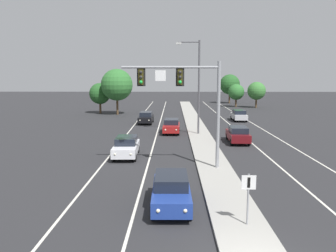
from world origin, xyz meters
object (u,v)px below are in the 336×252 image
(overhead_signal_mast, at_px, (188,92))
(car_oncoming_white, at_px, (126,146))
(median_sign_post, at_px, (248,192))
(street_lamp_median, at_px, (197,82))
(car_receding_darkred, at_px, (238,134))
(tree_far_left_b, at_px, (117,85))
(tree_far_right_c, at_px, (230,84))
(car_oncoming_black, at_px, (146,118))
(car_oncoming_red, at_px, (171,126))
(tree_far_left_c, at_px, (100,94))
(car_receding_silver, at_px, (239,115))
(tree_far_right_a, at_px, (257,91))
(tree_far_right_b, at_px, (236,92))
(car_oncoming_blue, at_px, (171,191))

(overhead_signal_mast, distance_m, car_oncoming_white, 7.42)
(median_sign_post, xyz_separation_m, street_lamp_median, (-0.60, 22.70, 4.21))
(overhead_signal_mast, bearing_deg, car_receding_darkred, 60.72)
(tree_far_left_b, bearing_deg, tree_far_right_c, 46.60)
(street_lamp_median, xyz_separation_m, car_oncoming_black, (-6.22, 8.75, -4.97))
(median_sign_post, height_order, car_oncoming_white, median_sign_post)
(car_oncoming_red, bearing_deg, car_oncoming_black, 114.61)
(overhead_signal_mast, bearing_deg, street_lamp_median, 83.45)
(car_receding_darkred, height_order, tree_far_left_b, tree_far_left_b)
(tree_far_left_b, distance_m, tree_far_left_c, 4.08)
(car_oncoming_black, height_order, tree_far_left_c, tree_far_left_c)
(overhead_signal_mast, distance_m, car_oncoming_red, 15.56)
(car_receding_silver, bearing_deg, median_sign_post, -100.43)
(overhead_signal_mast, xyz_separation_m, car_oncoming_red, (-1.15, 14.86, -4.48))
(tree_far_left_c, bearing_deg, car_receding_silver, -23.07)
(street_lamp_median, bearing_deg, overhead_signal_mast, -96.55)
(car_oncoming_white, relative_size, car_receding_darkred, 1.00)
(overhead_signal_mast, xyz_separation_m, tree_far_right_c, (12.41, 57.09, -0.83))
(tree_far_right_a, bearing_deg, car_receding_silver, -110.20)
(car_oncoming_black, bearing_deg, car_receding_darkred, -52.70)
(tree_far_right_b, bearing_deg, car_oncoming_black, -123.83)
(car_oncoming_black, height_order, tree_far_right_b, tree_far_right_b)
(street_lamp_median, distance_m, tree_far_left_c, 26.17)
(median_sign_post, relative_size, tree_far_right_c, 0.32)
(car_receding_silver, distance_m, tree_far_left_c, 24.17)
(car_oncoming_white, bearing_deg, car_oncoming_blue, -70.47)
(tree_far_left_b, relative_size, tree_far_right_c, 1.11)
(car_oncoming_blue, distance_m, car_oncoming_red, 21.54)
(median_sign_post, relative_size, car_oncoming_blue, 0.49)
(street_lamp_median, relative_size, tree_far_right_c, 1.46)
(tree_far_left_b, xyz_separation_m, tree_far_right_b, (22.51, 14.57, -1.84))
(tree_far_right_b, bearing_deg, car_receding_darkred, -100.26)
(car_receding_silver, bearing_deg, tree_far_right_c, 82.98)
(median_sign_post, bearing_deg, car_oncoming_white, 118.68)
(overhead_signal_mast, height_order, car_receding_silver, overhead_signal_mast)
(car_oncoming_white, bearing_deg, car_oncoming_black, 89.85)
(overhead_signal_mast, relative_size, tree_far_right_b, 1.50)
(car_oncoming_white, height_order, tree_far_right_b, tree_far_right_b)
(car_oncoming_blue, height_order, car_oncoming_white, same)
(car_receding_silver, bearing_deg, car_oncoming_red, -132.22)
(street_lamp_median, height_order, car_oncoming_black, street_lamp_median)
(median_sign_post, relative_size, tree_far_left_c, 0.42)
(tree_far_right_b, bearing_deg, street_lamp_median, -107.41)
(tree_far_left_b, height_order, tree_far_left_c, tree_far_left_b)
(overhead_signal_mast, xyz_separation_m, tree_far_left_c, (-13.59, 34.93, -1.89))
(median_sign_post, height_order, tree_far_right_c, tree_far_right_c)
(car_oncoming_black, bearing_deg, car_receding_silver, 12.93)
(tree_far_left_b, xyz_separation_m, tree_far_right_c, (22.71, 24.02, -0.49))
(tree_far_right_c, bearing_deg, car_receding_darkred, -98.49)
(median_sign_post, xyz_separation_m, car_oncoming_black, (-6.82, 31.45, -0.77))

